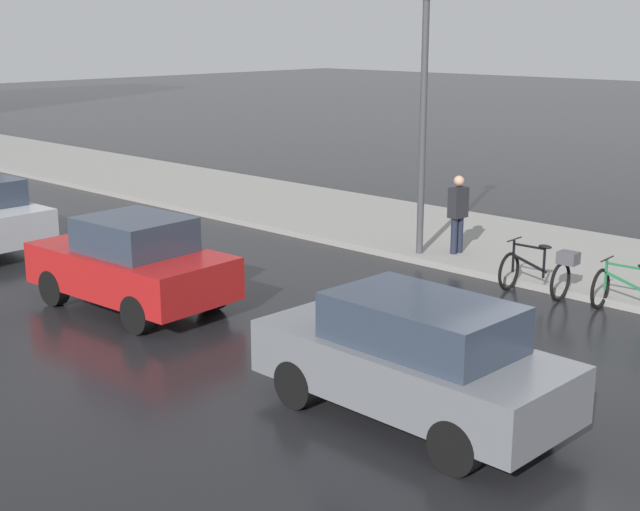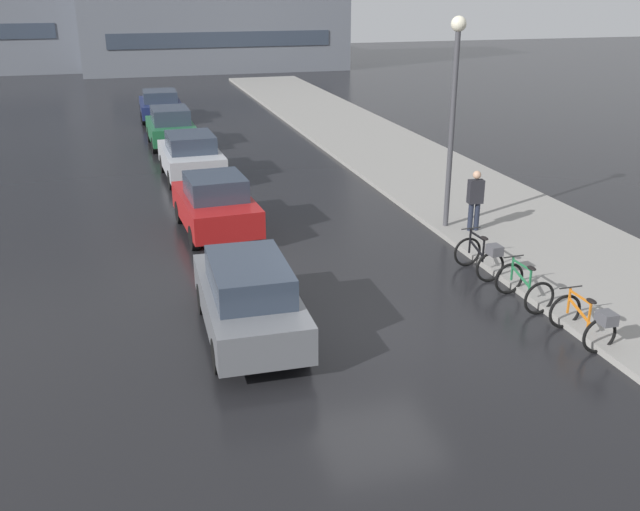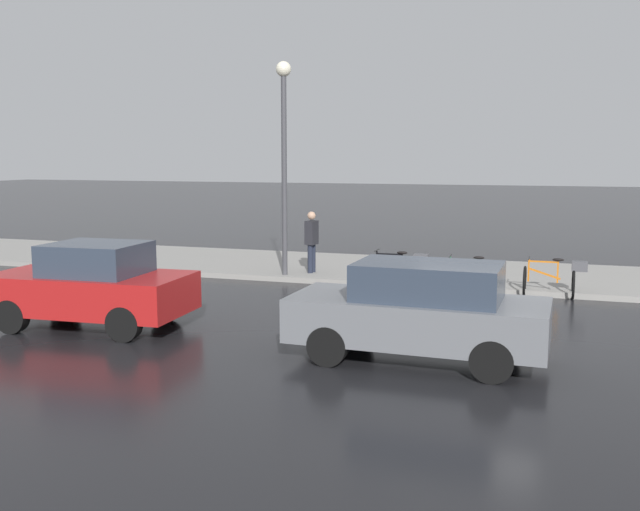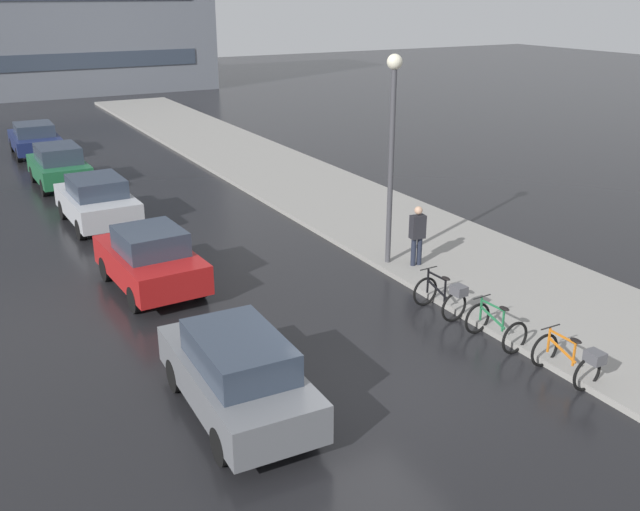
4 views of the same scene
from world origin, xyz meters
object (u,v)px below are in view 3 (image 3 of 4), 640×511
at_px(car_red, 92,286).
at_px(pedestrian, 312,240).
at_px(bicycle_third, 400,271).
at_px(car_grey, 420,311).
at_px(streetlamp, 284,139).
at_px(bicycle_second, 470,278).
at_px(bicycle_nearest, 556,277).

distance_m(car_red, pedestrian, 7.01).
bearing_deg(bicycle_third, car_grey, -165.23).
distance_m(bicycle_third, car_red, 7.32).
distance_m(car_red, streetlamp, 6.96).
distance_m(bicycle_third, pedestrian, 2.99).
relative_size(car_red, streetlamp, 0.68).
height_order(bicycle_third, streetlamp, streetlamp).
bearing_deg(streetlamp, pedestrian, -46.42).
distance_m(bicycle_second, car_red, 8.58).
height_order(bicycle_nearest, car_grey, car_grey).
relative_size(bicycle_third, pedestrian, 0.77).
xyz_separation_m(bicycle_second, car_red, (-5.59, 6.49, 0.41)).
xyz_separation_m(bicycle_second, bicycle_third, (-0.11, 1.65, 0.10)).
bearing_deg(car_grey, bicycle_third, 14.77).
distance_m(bicycle_third, car_grey, 5.99).
bearing_deg(pedestrian, bicycle_second, -103.96).
bearing_deg(bicycle_nearest, car_grey, 161.18).
height_order(bicycle_second, car_grey, car_grey).
height_order(car_grey, streetlamp, streetlamp).
bearing_deg(bicycle_second, car_red, 130.73).
bearing_deg(pedestrian, car_grey, -148.83).
xyz_separation_m(bicycle_second, car_grey, (-5.89, 0.13, 0.42)).
height_order(bicycle_third, car_red, car_red).
bearing_deg(car_grey, pedestrian, 31.17).
xyz_separation_m(bicycle_second, pedestrian, (1.08, 4.34, 0.62)).
xyz_separation_m(bicycle_nearest, car_grey, (-6.06, 2.07, 0.33)).
relative_size(car_red, pedestrian, 2.14).
relative_size(bicycle_third, streetlamp, 0.24).
bearing_deg(pedestrian, streetlamp, 133.58).
bearing_deg(streetlamp, car_red, 165.54).
bearing_deg(bicycle_third, car_red, 138.57).
relative_size(car_grey, streetlamp, 0.72).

